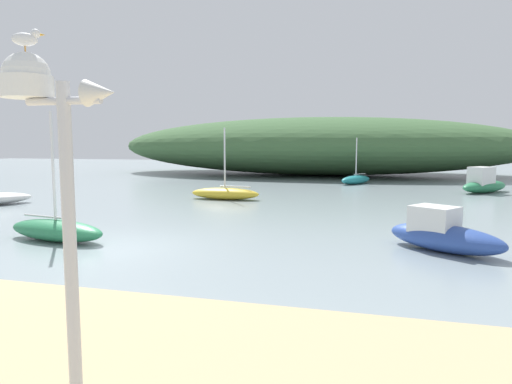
# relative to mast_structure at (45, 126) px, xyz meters

# --- Properties ---
(ground_plane) EXTENTS (120.00, 120.00, 0.00)m
(ground_plane) POSITION_rel_mast_structure_xyz_m (-3.74, 6.82, -2.93)
(ground_plane) COLOR gray
(distant_hill) EXTENTS (36.64, 15.21, 5.07)m
(distant_hill) POSITION_rel_mast_structure_xyz_m (-2.41, 37.14, -0.39)
(distant_hill) COLOR #3D6038
(distant_hill) RESTS_ON ground
(mast_structure) EXTENTS (1.12, 0.46, 3.38)m
(mast_structure) POSITION_rel_mast_structure_xyz_m (0.00, 0.00, 0.00)
(mast_structure) COLOR silver
(mast_structure) RESTS_ON beach_sand
(seagull_on_radar) EXTENTS (0.26, 0.22, 0.21)m
(seagull_on_radar) POSITION_rel_mast_structure_xyz_m (-0.16, 0.01, 0.78)
(seagull_on_radar) COLOR orange
(seagull_on_radar) RESTS_ON mast_structure
(motorboat_by_sandbar) EXTENTS (3.39, 3.55, 1.47)m
(motorboat_by_sandbar) POSITION_rel_mast_structure_xyz_m (8.72, 24.30, -2.40)
(motorboat_by_sandbar) COLOR #287A4C
(motorboat_by_sandbar) RESTS_ON ground
(motorboat_inner_mooring) EXTENTS (3.14, 2.68, 1.14)m
(motorboat_inner_mooring) POSITION_rel_mast_structure_xyz_m (4.59, 8.83, -2.48)
(motorboat_inner_mooring) COLOR #2D4C9E
(motorboat_inner_mooring) RESTS_ON ground
(sailboat_outer_mooring) EXTENTS (3.46, 1.56, 3.66)m
(sailboat_outer_mooring) POSITION_rel_mast_structure_xyz_m (-5.89, 7.30, -2.61)
(sailboat_outer_mooring) COLOR #287A4C
(sailboat_outer_mooring) RESTS_ON ground
(sailboat_east_reach) EXTENTS (3.52, 1.14, 3.53)m
(sailboat_east_reach) POSITION_rel_mast_structure_xyz_m (-4.35, 17.66, -2.62)
(sailboat_east_reach) COLOR gold
(sailboat_east_reach) RESTS_ON ground
(sailboat_mid_channel) EXTENTS (2.40, 3.20, 3.16)m
(sailboat_mid_channel) POSITION_rel_mast_structure_xyz_m (1.52, 28.11, -2.62)
(sailboat_mid_channel) COLOR teal
(sailboat_mid_channel) RESTS_ON ground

